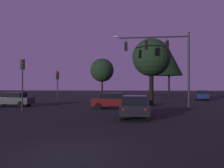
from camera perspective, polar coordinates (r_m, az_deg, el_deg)
The scene contains 11 objects.
ground_plane at distance 32.04m, azimuth 1.20°, elevation -4.43°, with size 168.00×168.00×0.00m, color black.
traffic_signal_mast_arm at distance 23.69m, azimuth 12.65°, elevation 7.19°, with size 7.46×0.57×7.46m.
traffic_light_corner_left at distance 27.62m, azimuth -13.19°, elevation 0.69°, with size 0.34×0.37×3.87m.
traffic_light_corner_right at distance 21.54m, azimuth -21.09°, elevation 2.20°, with size 0.31×0.36×4.52m.
car_nearside_lane at distance 16.37m, azimuth 5.55°, elevation -5.37°, with size 1.92×4.57×1.52m.
car_crossing_left at distance 22.53m, azimuth 0.15°, elevation -4.05°, with size 4.12×1.82×1.52m.
car_crossing_right at distance 27.05m, azimuth -23.17°, elevation -3.42°, with size 4.40×1.96×1.52m.
car_far_lane at distance 39.09m, azimuth 21.18°, elevation -2.52°, with size 2.66×4.63×1.52m.
tree_behind_sign at distance 40.50m, azimuth -2.44°, elevation 3.38°, with size 4.06×4.06×6.98m.
tree_left_far at distance 27.56m, azimuth 9.60°, elevation 6.35°, with size 4.40×4.40×7.72m.
tree_center_horizon at distance 47.63m, azimuth 13.75°, elevation 5.25°, with size 5.31×5.31×9.67m.
Camera 1 is at (2.13, -7.40, 2.18)m, focal length 37.38 mm.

